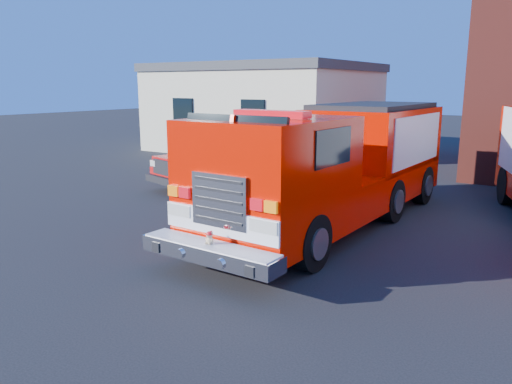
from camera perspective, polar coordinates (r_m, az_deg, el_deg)
The scene contains 4 objects.
ground at distance 10.83m, azimuth 3.56°, elevation -5.62°, with size 100.00×100.00×0.00m, color black.
side_building at distance 26.13m, azimuth 0.99°, elevation 9.72°, with size 10.20×8.20×4.35m.
fire_engine at distance 12.00m, azimuth 9.13°, elevation 3.21°, with size 2.79×9.27×2.84m.
pickup_truck at distance 16.86m, azimuth -2.40°, elevation 3.82°, with size 3.32×5.91×1.83m.
Camera 1 is at (5.19, -8.92, 3.30)m, focal length 35.00 mm.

